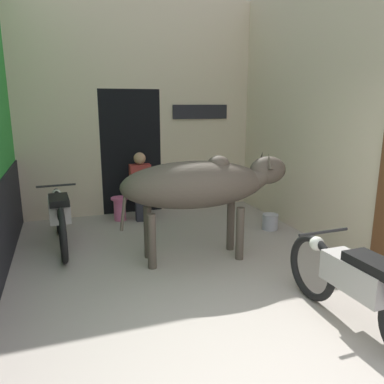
# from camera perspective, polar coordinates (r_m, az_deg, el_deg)

# --- Properties ---
(wall_back_with_doorway) EXTENTS (4.39, 0.93, 3.98)m
(wall_back_with_doorway) POSITION_cam_1_polar(r_m,az_deg,el_deg) (7.39, -8.78, 10.23)
(wall_back_with_doorway) COLOR beige
(wall_back_with_doorway) RESTS_ON ground_plane
(wall_right_with_door) EXTENTS (0.22, 4.96, 3.98)m
(wall_right_with_door) POSITION_cam_1_polar(r_m,az_deg,el_deg) (5.81, 20.84, 11.56)
(wall_right_with_door) COLOR beige
(wall_right_with_door) RESTS_ON ground_plane
(cow) EXTENTS (2.29, 0.82, 1.43)m
(cow) POSITION_cam_1_polar(r_m,az_deg,el_deg) (4.90, 1.42, 1.08)
(cow) COLOR #4C4238
(cow) RESTS_ON ground_plane
(motorcycle_near) EXTENTS (0.58, 1.97, 0.81)m
(motorcycle_near) POSITION_cam_1_polar(r_m,az_deg,el_deg) (3.79, 23.81, -12.73)
(motorcycle_near) COLOR black
(motorcycle_near) RESTS_ON ground_plane
(motorcycle_far) EXTENTS (0.58, 1.97, 0.84)m
(motorcycle_far) POSITION_cam_1_polar(r_m,az_deg,el_deg) (5.77, -19.53, -3.37)
(motorcycle_far) COLOR black
(motorcycle_far) RESTS_ON ground_plane
(shopkeeper_seated) EXTENTS (0.37, 0.34, 1.21)m
(shopkeeper_seated) POSITION_cam_1_polar(r_m,az_deg,el_deg) (6.77, -7.79, 1.16)
(shopkeeper_seated) COLOR #282833
(shopkeeper_seated) RESTS_ON ground_plane
(plastic_stool) EXTENTS (0.30, 0.30, 0.42)m
(plastic_stool) POSITION_cam_1_polar(r_m,az_deg,el_deg) (6.86, -10.96, -2.40)
(plastic_stool) COLOR #DB6093
(plastic_stool) RESTS_ON ground_plane
(bucket) EXTENTS (0.26, 0.26, 0.26)m
(bucket) POSITION_cam_1_polar(r_m,az_deg,el_deg) (6.41, 11.81, -4.46)
(bucket) COLOR #A8A8B2
(bucket) RESTS_ON ground_plane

